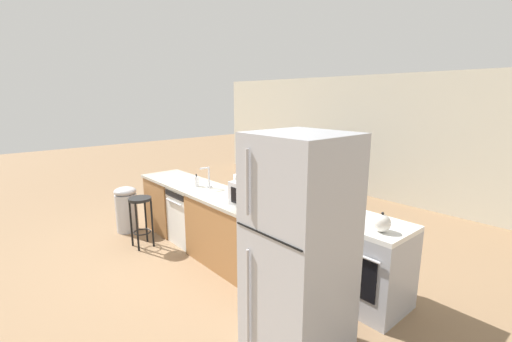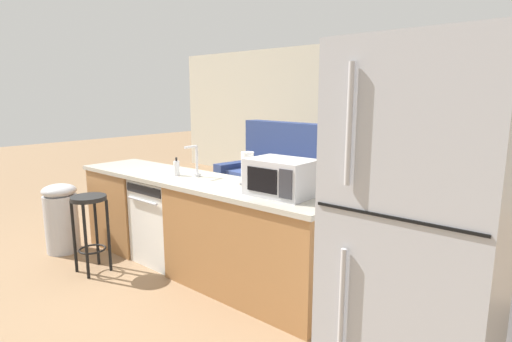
% 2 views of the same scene
% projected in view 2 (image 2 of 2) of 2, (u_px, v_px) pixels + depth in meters
% --- Properties ---
extents(ground_plane, '(24.00, 24.00, 0.00)m').
position_uv_depth(ground_plane, '(187.00, 265.00, 3.96)').
color(ground_plane, '#896B4C').
extents(wall_back, '(10.00, 0.06, 2.60)m').
position_uv_depth(wall_back, '(389.00, 118.00, 6.70)').
color(wall_back, beige).
rests_on(wall_back, ground_plane).
extents(kitchen_counter, '(2.94, 0.66, 0.90)m').
position_uv_depth(kitchen_counter, '(203.00, 230.00, 3.73)').
color(kitchen_counter, '#9E6B3D').
rests_on(kitchen_counter, ground_plane).
extents(dishwasher, '(0.58, 0.61, 0.84)m').
position_uv_depth(dishwasher, '(170.00, 219.00, 4.04)').
color(dishwasher, white).
rests_on(dishwasher, ground_plane).
extents(stove_range, '(0.76, 0.68, 0.90)m').
position_uv_depth(stove_range, '(465.00, 269.00, 2.81)').
color(stove_range, '#A8AAB2').
rests_on(stove_range, ground_plane).
extents(refrigerator, '(0.72, 0.73, 1.89)m').
position_uv_depth(refrigerator, '(418.00, 247.00, 1.89)').
color(refrigerator, '#A8AAB2').
rests_on(refrigerator, ground_plane).
extents(microwave, '(0.50, 0.37, 0.28)m').
position_uv_depth(microwave, '(281.00, 177.00, 3.05)').
color(microwave, '#B7B7BC').
rests_on(microwave, kitchen_counter).
extents(sink_faucet, '(0.07, 0.18, 0.30)m').
position_uv_depth(sink_faucet, '(196.00, 163.00, 3.75)').
color(sink_faucet, silver).
rests_on(sink_faucet, kitchen_counter).
extents(paper_towel_roll, '(0.14, 0.14, 0.28)m').
position_uv_depth(paper_towel_roll, '(247.00, 169.00, 3.42)').
color(paper_towel_roll, '#4C4C51').
rests_on(paper_towel_roll, kitchen_counter).
extents(soap_bottle, '(0.06, 0.06, 0.18)m').
position_uv_depth(soap_bottle, '(177.00, 168.00, 3.82)').
color(soap_bottle, silver).
rests_on(soap_bottle, kitchen_counter).
extents(kettle, '(0.21, 0.17, 0.19)m').
position_uv_depth(kettle, '(497.00, 203.00, 2.51)').
color(kettle, silver).
rests_on(kettle, stove_range).
extents(bar_stool, '(0.32, 0.32, 0.74)m').
position_uv_depth(bar_stool, '(90.00, 217.00, 3.73)').
color(bar_stool, black).
rests_on(bar_stool, ground_plane).
extents(trash_bin, '(0.35, 0.35, 0.74)m').
position_uv_depth(trash_bin, '(61.00, 217.00, 4.26)').
color(trash_bin, '#B7B7BC').
rests_on(trash_bin, ground_plane).
extents(couch, '(2.11, 1.19, 1.27)m').
position_uv_depth(couch, '(285.00, 183.00, 5.85)').
color(couch, navy).
rests_on(couch, ground_plane).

